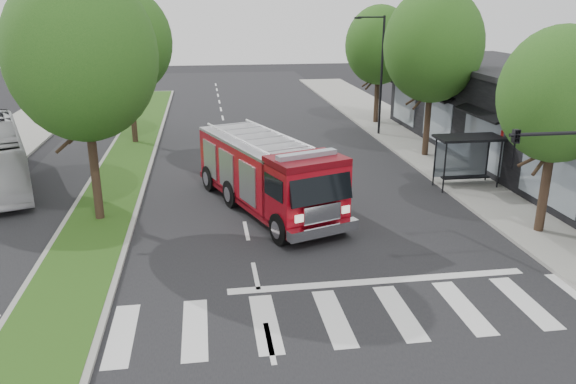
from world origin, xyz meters
name	(u,v)px	position (x,y,z in m)	size (l,w,h in m)	color
ground	(256,276)	(0.00, 0.00, 0.00)	(140.00, 140.00, 0.00)	black
sidewalk_right	(471,174)	(12.50, 10.00, 0.07)	(5.00, 80.00, 0.15)	gray
median	(132,150)	(-6.00, 18.00, 0.08)	(3.00, 50.00, 0.15)	gray
storefront_row	(555,127)	(17.00, 10.00, 2.50)	(8.00, 30.00, 5.00)	black
bus_shelter	(467,147)	(11.20, 8.15, 2.04)	(3.20, 1.60, 2.61)	black
tree_right_near	(559,95)	(11.50, 2.00, 5.51)	(4.40, 4.40, 8.05)	black
tree_right_mid	(433,45)	(11.50, 14.00, 6.49)	(5.60, 5.60, 9.72)	black
tree_right_far	(379,45)	(11.50, 24.00, 5.84)	(5.00, 5.00, 8.73)	black
tree_median_near	(82,56)	(-6.00, 6.00, 6.81)	(5.80, 5.80, 10.16)	black
tree_median_far	(127,42)	(-6.00, 20.00, 6.49)	(5.60, 5.60, 9.72)	black
streetlight_right_far	(380,70)	(10.35, 20.00, 4.48)	(2.11, 0.20, 8.00)	black
fire_engine	(267,174)	(1.15, 6.46, 1.62)	(6.00, 10.13, 3.37)	#5A040B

